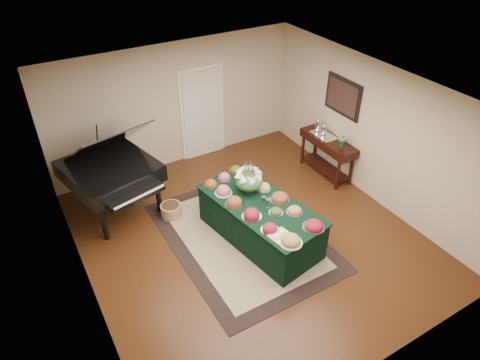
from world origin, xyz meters
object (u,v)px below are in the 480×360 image
mahogany_sideboard (328,147)px  buffet_table (260,221)px  floral_centerpiece (249,178)px  grand_piano (111,170)px

mahogany_sideboard → buffet_table: bearing=-156.2°
floral_centerpiece → mahogany_sideboard: 2.46m
floral_centerpiece → grand_piano: (-1.94, 1.70, -0.16)m
floral_centerpiece → mahogany_sideboard: size_ratio=0.36×
floral_centerpiece → grand_piano: bearing=138.7°
buffet_table → grand_piano: size_ratio=1.20×
grand_piano → floral_centerpiece: bearing=-41.3°
grand_piano → mahogany_sideboard: (4.28, -1.06, -0.24)m
floral_centerpiece → buffet_table: bearing=-91.7°
floral_centerpiece → mahogany_sideboard: (2.34, 0.64, -0.41)m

